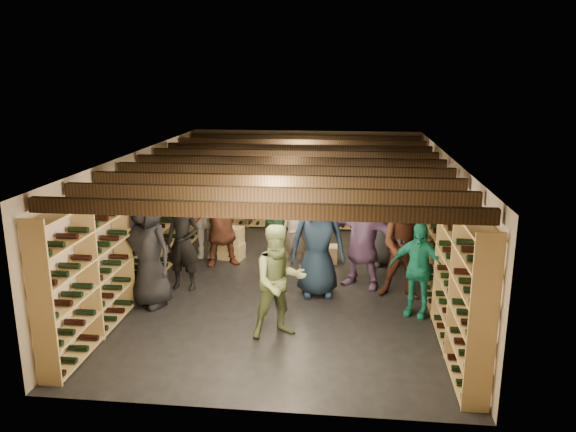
{
  "coord_description": "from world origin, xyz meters",
  "views": [
    {
      "loc": [
        1.05,
        -9.63,
        3.8
      ],
      "look_at": [
        -0.02,
        0.2,
        1.24
      ],
      "focal_mm": 35.0,
      "sensor_mm": 36.0,
      "label": 1
    }
  ],
  "objects_px": {
    "person_7": "(294,235)",
    "crate_stack_left": "(231,243)",
    "person_0": "(148,251)",
    "person_8": "(406,246)",
    "person_1": "(183,243)",
    "person_12": "(386,222)",
    "crate_stack_right": "(324,254)",
    "crate_loose": "(362,249)",
    "person_4": "(418,269)",
    "person_6": "(318,242)",
    "person_11": "(363,236)",
    "person_2": "(279,282)",
    "person_10": "(275,223)",
    "person_9": "(204,214)",
    "person_5": "(222,221)"
  },
  "relations": [
    {
      "from": "person_11",
      "to": "person_12",
      "type": "xyz_separation_m",
      "value": [
        0.5,
        1.22,
        -0.05
      ]
    },
    {
      "from": "person_1",
      "to": "person_12",
      "type": "bearing_deg",
      "value": 32.28
    },
    {
      "from": "crate_stack_right",
      "to": "crate_loose",
      "type": "height_order",
      "value": "crate_stack_right"
    },
    {
      "from": "person_8",
      "to": "person_10",
      "type": "distance_m",
      "value": 2.79
    },
    {
      "from": "crate_stack_left",
      "to": "person_12",
      "type": "height_order",
      "value": "person_12"
    },
    {
      "from": "person_2",
      "to": "person_6",
      "type": "relative_size",
      "value": 0.88
    },
    {
      "from": "crate_stack_left",
      "to": "person_4",
      "type": "relative_size",
      "value": 0.44
    },
    {
      "from": "crate_stack_left",
      "to": "person_7",
      "type": "xyz_separation_m",
      "value": [
        1.38,
        -0.68,
        0.42
      ]
    },
    {
      "from": "crate_stack_right",
      "to": "person_10",
      "type": "height_order",
      "value": "person_10"
    },
    {
      "from": "person_6",
      "to": "person_11",
      "type": "bearing_deg",
      "value": 25.82
    },
    {
      "from": "crate_stack_right",
      "to": "person_2",
      "type": "bearing_deg",
      "value": -98.6
    },
    {
      "from": "crate_loose",
      "to": "crate_stack_left",
      "type": "bearing_deg",
      "value": -165.89
    },
    {
      "from": "person_7",
      "to": "person_12",
      "type": "height_order",
      "value": "person_12"
    },
    {
      "from": "person_0",
      "to": "person_8",
      "type": "relative_size",
      "value": 1.02
    },
    {
      "from": "person_8",
      "to": "person_10",
      "type": "relative_size",
      "value": 1.05
    },
    {
      "from": "person_0",
      "to": "person_8",
      "type": "bearing_deg",
      "value": 31.46
    },
    {
      "from": "person_1",
      "to": "person_12",
      "type": "xyz_separation_m",
      "value": [
        3.65,
        1.71,
        0.04
      ]
    },
    {
      "from": "person_9",
      "to": "person_10",
      "type": "relative_size",
      "value": 1.07
    },
    {
      "from": "person_8",
      "to": "crate_stack_left",
      "type": "bearing_deg",
      "value": 160.68
    },
    {
      "from": "person_7",
      "to": "crate_stack_left",
      "type": "bearing_deg",
      "value": 172.2
    },
    {
      "from": "person_2",
      "to": "person_9",
      "type": "height_order",
      "value": "person_9"
    },
    {
      "from": "person_5",
      "to": "person_8",
      "type": "bearing_deg",
      "value": -41.19
    },
    {
      "from": "person_8",
      "to": "person_11",
      "type": "relative_size",
      "value": 0.99
    },
    {
      "from": "person_7",
      "to": "person_5",
      "type": "bearing_deg",
      "value": -174.81
    },
    {
      "from": "person_0",
      "to": "person_11",
      "type": "distance_m",
      "value": 3.74
    },
    {
      "from": "crate_stack_left",
      "to": "crate_stack_right",
      "type": "xyz_separation_m",
      "value": [
        1.93,
        0.0,
        -0.17
      ]
    },
    {
      "from": "person_1",
      "to": "person_5",
      "type": "bearing_deg",
      "value": 81.67
    },
    {
      "from": "person_1",
      "to": "person_9",
      "type": "distance_m",
      "value": 1.72
    },
    {
      "from": "crate_loose",
      "to": "person_8",
      "type": "height_order",
      "value": "person_8"
    },
    {
      "from": "person_10",
      "to": "person_12",
      "type": "distance_m",
      "value": 2.22
    },
    {
      "from": "person_1",
      "to": "person_5",
      "type": "xyz_separation_m",
      "value": [
        0.38,
        1.38,
        0.04
      ]
    },
    {
      "from": "person_4",
      "to": "person_8",
      "type": "height_order",
      "value": "person_8"
    },
    {
      "from": "crate_stack_right",
      "to": "person_5",
      "type": "distance_m",
      "value": 2.19
    },
    {
      "from": "person_10",
      "to": "person_12",
      "type": "height_order",
      "value": "person_12"
    },
    {
      "from": "person_2",
      "to": "person_8",
      "type": "relative_size",
      "value": 0.91
    },
    {
      "from": "person_6",
      "to": "person_2",
      "type": "bearing_deg",
      "value": -113.2
    },
    {
      "from": "person_10",
      "to": "crate_loose",
      "type": "bearing_deg",
      "value": 39.66
    },
    {
      "from": "crate_stack_left",
      "to": "crate_loose",
      "type": "relative_size",
      "value": 1.36
    },
    {
      "from": "person_11",
      "to": "crate_loose",
      "type": "bearing_deg",
      "value": 113.14
    },
    {
      "from": "person_0",
      "to": "person_4",
      "type": "relative_size",
      "value": 1.23
    },
    {
      "from": "person_1",
      "to": "person_4",
      "type": "relative_size",
      "value": 1.11
    },
    {
      "from": "crate_loose",
      "to": "person_10",
      "type": "bearing_deg",
      "value": -150.21
    },
    {
      "from": "person_7",
      "to": "person_4",
      "type": "bearing_deg",
      "value": -20.85
    },
    {
      "from": "person_4",
      "to": "person_11",
      "type": "bearing_deg",
      "value": 147.6
    },
    {
      "from": "crate_stack_left",
      "to": "person_7",
      "type": "relative_size",
      "value": 0.45
    },
    {
      "from": "person_6",
      "to": "person_12",
      "type": "distance_m",
      "value": 2.14
    },
    {
      "from": "crate_stack_right",
      "to": "person_1",
      "type": "distance_m",
      "value": 3.05
    },
    {
      "from": "person_9",
      "to": "crate_stack_left",
      "type": "bearing_deg",
      "value": -3.78
    },
    {
      "from": "person_4",
      "to": "person_9",
      "type": "xyz_separation_m",
      "value": [
        -4.06,
        2.41,
        0.18
      ]
    },
    {
      "from": "person_8",
      "to": "person_12",
      "type": "xyz_separation_m",
      "value": [
        -0.22,
        1.72,
        -0.04
      ]
    }
  ]
}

